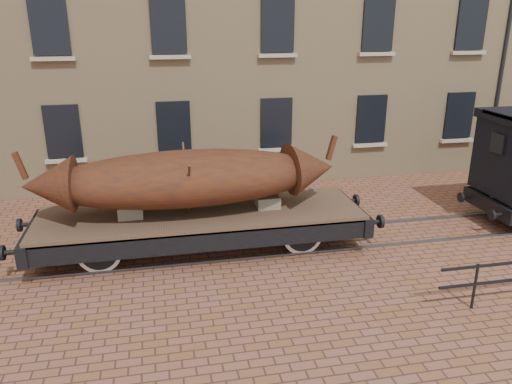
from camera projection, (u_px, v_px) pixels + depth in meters
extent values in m
plane|color=brown|center=(283.00, 243.00, 13.16)|extent=(90.00, 90.00, 0.00)
cube|color=black|center=(63.00, 131.00, 15.89)|extent=(1.10, 0.12, 1.70)
cube|color=#AEA290|center=(67.00, 161.00, 16.14)|extent=(1.30, 0.18, 0.12)
cube|color=black|center=(174.00, 127.00, 16.55)|extent=(1.10, 0.12, 1.70)
cube|color=#AEA290|center=(176.00, 155.00, 16.81)|extent=(1.30, 0.18, 0.12)
cube|color=black|center=(276.00, 123.00, 17.21)|extent=(1.10, 0.12, 1.70)
cube|color=#AEA290|center=(276.00, 150.00, 17.47)|extent=(1.30, 0.18, 0.12)
cube|color=black|center=(371.00, 119.00, 17.88)|extent=(1.10, 0.12, 1.70)
cube|color=#AEA290|center=(370.00, 145.00, 18.13)|extent=(1.30, 0.18, 0.12)
cube|color=black|center=(459.00, 115.00, 18.54)|extent=(1.10, 0.12, 1.70)
cube|color=#AEA290|center=(456.00, 140.00, 18.80)|extent=(1.30, 0.18, 0.12)
cube|color=black|center=(49.00, 26.00, 14.83)|extent=(1.10, 0.12, 1.70)
cube|color=#AEA290|center=(53.00, 59.00, 15.09)|extent=(1.30, 0.18, 0.12)
cube|color=black|center=(168.00, 25.00, 15.49)|extent=(1.10, 0.12, 1.70)
cube|color=#AEA290|center=(170.00, 57.00, 15.75)|extent=(1.30, 0.18, 0.12)
cube|color=black|center=(278.00, 25.00, 16.16)|extent=(1.10, 0.12, 1.70)
cube|color=#AEA290|center=(278.00, 55.00, 16.41)|extent=(1.30, 0.18, 0.12)
cube|color=black|center=(378.00, 25.00, 16.82)|extent=(1.10, 0.12, 1.70)
cube|color=#AEA290|center=(377.00, 54.00, 17.08)|extent=(1.30, 0.18, 0.12)
cube|color=black|center=(471.00, 24.00, 17.48)|extent=(1.10, 0.12, 1.70)
cube|color=#AEA290|center=(468.00, 53.00, 17.74)|extent=(1.30, 0.18, 0.12)
cube|color=#59595E|center=(290.00, 254.00, 12.49)|extent=(30.00, 0.08, 0.06)
cube|color=#59595E|center=(277.00, 231.00, 13.82)|extent=(30.00, 0.08, 0.06)
cylinder|color=black|center=(475.00, 286.00, 10.05)|extent=(0.06, 0.06, 1.00)
cube|color=brown|center=(201.00, 214.00, 12.43)|extent=(7.95, 2.33, 0.13)
cube|color=black|center=(206.00, 241.00, 11.51)|extent=(7.95, 0.17, 0.48)
cube|color=black|center=(198.00, 208.00, 13.51)|extent=(7.95, 0.17, 0.48)
cube|color=black|center=(33.00, 236.00, 11.76)|extent=(0.23, 2.44, 0.48)
cylinder|color=black|center=(11.00, 252.00, 10.97)|extent=(0.37, 0.11, 0.11)
cylinder|color=black|center=(2.00, 253.00, 10.93)|extent=(0.08, 0.34, 0.34)
cylinder|color=black|center=(27.00, 225.00, 12.44)|extent=(0.37, 0.11, 0.11)
cylinder|color=black|center=(20.00, 225.00, 12.41)|extent=(0.08, 0.34, 0.34)
cube|color=black|center=(351.00, 212.00, 13.27)|extent=(0.23, 2.44, 0.48)
cylinder|color=black|center=(374.00, 222.00, 12.59)|extent=(0.37, 0.11, 0.11)
cylinder|color=black|center=(380.00, 222.00, 12.62)|extent=(0.08, 0.34, 0.34)
cylinder|color=black|center=(350.00, 201.00, 14.06)|extent=(0.37, 0.11, 0.11)
cylinder|color=black|center=(356.00, 200.00, 14.09)|extent=(0.08, 0.34, 0.34)
cylinder|color=black|center=(102.00, 240.00, 12.13)|extent=(0.11, 2.01, 0.11)
cylinder|color=silver|center=(99.00, 253.00, 11.46)|extent=(1.02, 0.07, 1.02)
cylinder|color=black|center=(99.00, 253.00, 11.46)|extent=(0.83, 0.11, 0.83)
cube|color=black|center=(97.00, 245.00, 11.26)|extent=(0.95, 0.08, 0.11)
cylinder|color=silver|center=(104.00, 228.00, 12.79)|extent=(1.02, 0.07, 1.02)
cylinder|color=black|center=(104.00, 228.00, 12.79)|extent=(0.83, 0.11, 0.83)
cube|color=black|center=(104.00, 217.00, 12.83)|extent=(0.95, 0.08, 0.11)
cylinder|color=black|center=(295.00, 224.00, 13.05)|extent=(0.11, 2.01, 0.11)
cylinder|color=silver|center=(303.00, 235.00, 12.39)|extent=(1.02, 0.07, 1.02)
cylinder|color=black|center=(303.00, 235.00, 12.39)|extent=(0.83, 0.11, 0.83)
cube|color=black|center=(305.00, 228.00, 12.18)|extent=(0.95, 0.08, 0.11)
cylinder|color=silver|center=(288.00, 214.00, 13.72)|extent=(1.02, 0.07, 1.02)
cylinder|color=black|center=(288.00, 214.00, 13.72)|extent=(0.83, 0.11, 0.83)
cube|color=black|center=(287.00, 204.00, 13.75)|extent=(0.95, 0.08, 0.11)
cube|color=black|center=(202.00, 229.00, 12.57)|extent=(4.24, 0.06, 0.06)
cube|color=gray|center=(131.00, 211.00, 12.04)|extent=(0.58, 0.53, 0.30)
cube|color=gray|center=(268.00, 201.00, 12.68)|extent=(0.58, 0.53, 0.30)
ellipsoid|color=#582710|center=(187.00, 178.00, 12.06)|extent=(6.71, 2.21, 1.33)
cone|color=#582710|center=(48.00, 185.00, 11.38)|extent=(1.18, 1.29, 1.26)
cube|color=#582710|center=(20.00, 166.00, 11.10)|extent=(0.27, 0.14, 0.64)
cone|color=#582710|center=(311.00, 168.00, 12.70)|extent=(1.18, 1.29, 1.26)
cube|color=#582710|center=(331.00, 148.00, 12.64)|extent=(0.27, 0.14, 0.64)
cylinder|color=#493623|center=(189.00, 190.00, 11.60)|extent=(0.06, 1.14, 1.56)
cylinder|color=#493623|center=(186.00, 177.00, 12.60)|extent=(0.06, 1.14, 1.56)
cube|color=black|center=(488.00, 205.00, 14.09)|extent=(0.20, 2.14, 0.40)
cylinder|color=black|center=(492.00, 215.00, 13.35)|extent=(0.07, 0.29, 0.29)
cylinder|color=black|center=(461.00, 197.00, 14.67)|extent=(0.07, 0.29, 0.29)
cylinder|color=silver|center=(501.00, 200.00, 15.00)|extent=(0.86, 0.06, 0.86)
cylinder|color=black|center=(501.00, 200.00, 15.00)|extent=(0.70, 0.09, 0.70)
cube|color=black|center=(498.00, 143.00, 13.50)|extent=(0.07, 0.54, 0.54)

